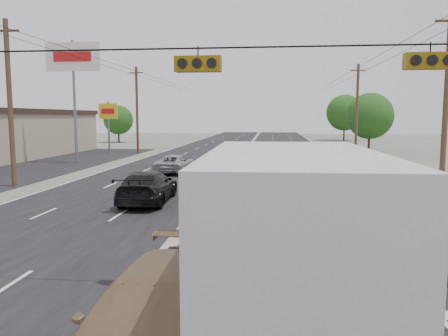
% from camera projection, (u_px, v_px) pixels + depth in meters
% --- Properties ---
extents(ground, '(200.00, 200.00, 0.00)m').
position_uv_depth(ground, '(139.00, 293.00, 10.63)').
color(ground, '#606356').
rests_on(ground, ground).
extents(road_surface, '(20.00, 160.00, 0.02)m').
position_uv_depth(road_surface, '(237.00, 163.00, 40.24)').
color(road_surface, black).
rests_on(road_surface, ground).
extents(center_median, '(0.50, 160.00, 0.20)m').
position_uv_depth(center_median, '(237.00, 162.00, 40.23)').
color(center_median, gray).
rests_on(center_median, ground).
extents(parking_lot, '(10.00, 42.00, 0.02)m').
position_uv_depth(parking_lot, '(33.00, 167.00, 37.14)').
color(parking_lot, black).
rests_on(parking_lot, ground).
extents(utility_pole_left_b, '(1.60, 0.30, 10.00)m').
position_uv_depth(utility_pole_left_b, '(10.00, 103.00, 26.19)').
color(utility_pole_left_b, '#422D1E').
rests_on(utility_pole_left_b, ground).
extents(utility_pole_left_c, '(1.60, 0.30, 10.00)m').
position_uv_depth(utility_pole_left_c, '(137.00, 109.00, 50.87)').
color(utility_pole_left_c, '#422D1E').
rests_on(utility_pole_left_c, ground).
extents(utility_pole_right_b, '(1.60, 0.30, 10.00)m').
position_uv_depth(utility_pole_right_b, '(446.00, 101.00, 23.49)').
color(utility_pole_right_b, '#422D1E').
rests_on(utility_pole_right_b, ground).
extents(utility_pole_right_c, '(1.60, 0.30, 10.00)m').
position_uv_depth(utility_pole_right_c, '(357.00, 109.00, 48.17)').
color(utility_pole_right_c, '#422D1E').
rests_on(utility_pole_right_c, ground).
extents(traffic_signals, '(25.00, 0.30, 0.54)m').
position_uv_depth(traffic_signals, '(194.00, 62.00, 9.83)').
color(traffic_signals, black).
rests_on(traffic_signals, ground).
extents(pole_sign_billboard, '(5.00, 0.25, 11.00)m').
position_uv_depth(pole_sign_billboard, '(73.00, 65.00, 38.80)').
color(pole_sign_billboard, slate).
rests_on(pole_sign_billboard, ground).
extents(pole_sign_far, '(2.20, 0.25, 6.00)m').
position_uv_depth(pole_sign_far, '(108.00, 115.00, 51.33)').
color(pole_sign_far, slate).
rests_on(pole_sign_far, ground).
extents(tree_left_far, '(4.80, 4.80, 6.12)m').
position_uv_depth(tree_left_far, '(118.00, 120.00, 71.80)').
color(tree_left_far, '#382619').
rests_on(tree_left_far, ground).
extents(tree_right_mid, '(5.60, 5.60, 7.14)m').
position_uv_depth(tree_right_mid, '(370.00, 116.00, 52.92)').
color(tree_right_mid, '#382619').
rests_on(tree_right_mid, ground).
extents(tree_right_far, '(6.40, 6.40, 8.16)m').
position_uv_depth(tree_right_far, '(345.00, 113.00, 77.42)').
color(tree_right_far, '#382619').
rests_on(tree_right_far, ground).
extents(box_truck, '(2.73, 7.41, 3.73)m').
position_uv_depth(box_truck, '(289.00, 252.00, 7.67)').
color(box_truck, black).
rests_on(box_truck, ground).
extents(tan_sedan, '(2.80, 6.12, 1.73)m').
position_uv_depth(tan_sedan, '(161.00, 325.00, 7.16)').
color(tan_sedan, olive).
rests_on(tan_sedan, ground).
extents(red_sedan, '(1.73, 4.20, 1.35)m').
position_uv_depth(red_sedan, '(220.00, 220.00, 15.33)').
color(red_sedan, '#A1090F').
rests_on(red_sedan, ground).
extents(queue_car_a, '(2.14, 4.36, 1.43)m').
position_uv_depth(queue_car_a, '(234.00, 191.00, 21.02)').
color(queue_car_a, black).
rests_on(queue_car_a, ground).
extents(queue_car_b, '(1.66, 4.39, 1.43)m').
position_uv_depth(queue_car_b, '(346.00, 203.00, 18.14)').
color(queue_car_b, white).
rests_on(queue_car_b, ground).
extents(queue_car_d, '(1.93, 4.74, 1.37)m').
position_uv_depth(queue_car_d, '(378.00, 215.00, 15.98)').
color(queue_car_d, '#111255').
rests_on(queue_car_d, ground).
extents(oncoming_near, '(2.46, 5.55, 1.59)m').
position_uv_depth(oncoming_near, '(148.00, 187.00, 21.70)').
color(oncoming_near, black).
rests_on(oncoming_near, ground).
extents(oncoming_far, '(2.48, 5.05, 1.38)m').
position_uv_depth(oncoming_far, '(175.00, 164.00, 33.19)').
color(oncoming_far, '#94979B').
rests_on(oncoming_far, ground).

